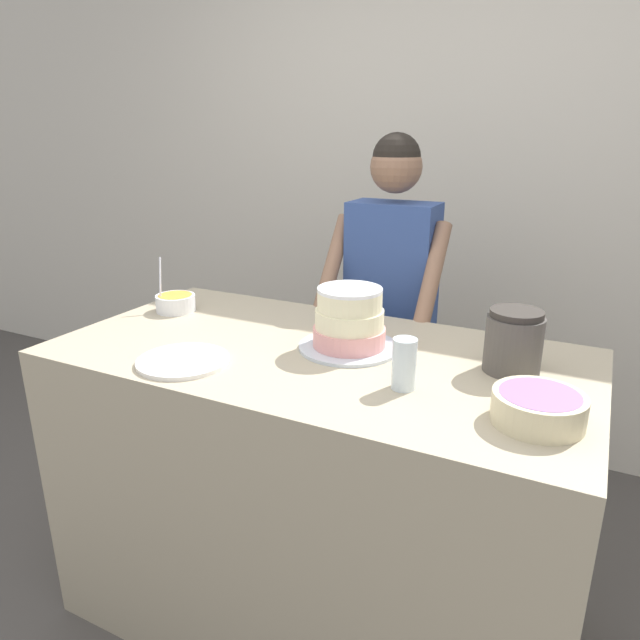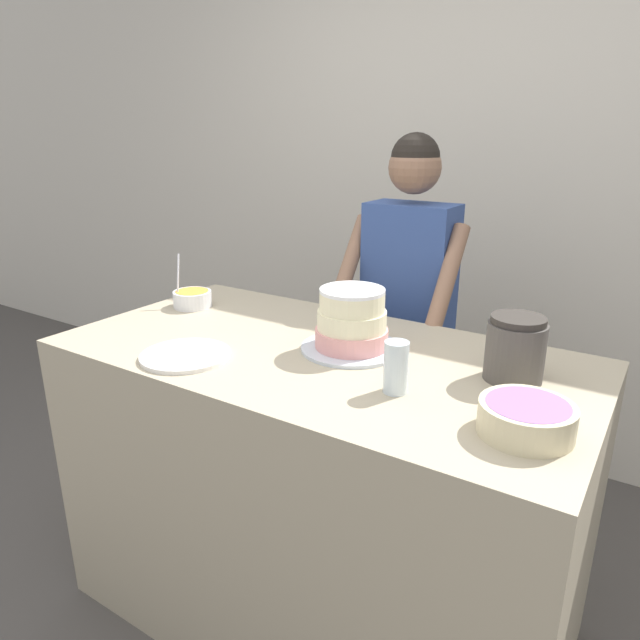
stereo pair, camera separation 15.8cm
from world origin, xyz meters
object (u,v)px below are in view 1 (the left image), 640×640
cake (349,322)px  stoneware_jar (514,342)px  frosting_bowl_purple (538,407)px  ceramic_plate (183,361)px  frosting_bowl_orange (176,302)px  drinking_glass (404,364)px  person_baker (389,296)px

cake → stoneware_jar: 0.45m
frosting_bowl_purple → ceramic_plate: frosting_bowl_purple is taller
frosting_bowl_orange → drinking_glass: bearing=-14.8°
drinking_glass → stoneware_jar: 0.32m
drinking_glass → ceramic_plate: 0.61m
drinking_glass → cake: bearing=140.9°
person_baker → stoneware_jar: 0.74m
frosting_bowl_purple → frosting_bowl_orange: (-1.25, 0.28, -0.01)m
person_baker → stoneware_jar: bearing=-43.9°
cake → ceramic_plate: size_ratio=1.17×
person_baker → ceramic_plate: bearing=-108.2°
person_baker → drinking_glass: person_baker is taller
stoneware_jar → frosting_bowl_orange: bearing=179.3°
drinking_glass → stoneware_jar: stoneware_jar is taller
cake → stoneware_jar: bearing=5.6°
frosting_bowl_orange → stoneware_jar: 1.15m
drinking_glass → frosting_bowl_purple: bearing=-6.4°
drinking_glass → frosting_bowl_orange: bearing=165.2°
stoneware_jar → frosting_bowl_purple: bearing=-69.7°
person_baker → frosting_bowl_orange: person_baker is taller
frosting_bowl_purple → stoneware_jar: 0.29m
frosting_bowl_purple → ceramic_plate: (-0.91, -0.08, -0.03)m
stoneware_jar → drinking_glass: bearing=-133.6°
ceramic_plate → stoneware_jar: stoneware_jar is taller
frosting_bowl_purple → ceramic_plate: 0.92m
frosting_bowl_orange → frosting_bowl_purple: bearing=-12.7°
person_baker → ceramic_plate: size_ratio=6.12×
person_baker → frosting_bowl_orange: 0.79m
frosting_bowl_purple → drinking_glass: 0.32m
ceramic_plate → stoneware_jar: bearing=23.3°
person_baker → stoneware_jar: size_ratio=9.18×
frosting_bowl_purple → frosting_bowl_orange: frosting_bowl_orange is taller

